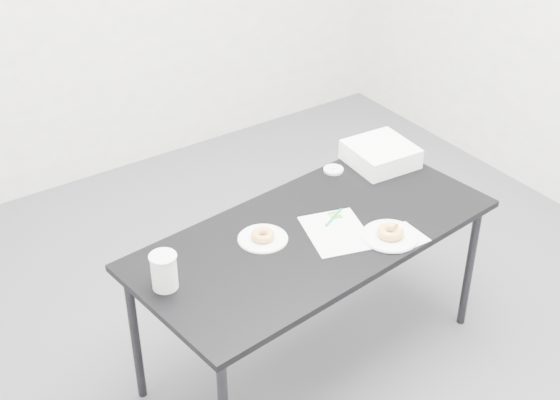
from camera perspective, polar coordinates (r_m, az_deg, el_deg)
floor at (r=3.69m, az=1.33°, el=-10.72°), size 4.00×4.00×0.00m
table at (r=3.23m, az=2.48°, el=-3.06°), size 1.60×0.88×0.70m
scorecard at (r=3.20m, az=4.17°, el=-2.36°), size 0.32×0.36×0.00m
logo_patch at (r=3.29m, az=4.07°, el=-1.11°), size 0.06×0.06×0.00m
pen at (r=3.28m, az=3.95°, el=-1.27°), size 0.13×0.07×0.01m
napkin at (r=3.20m, az=8.98°, el=-2.69°), size 0.17×0.17×0.00m
plate_near at (r=3.19m, az=8.05°, el=-2.63°), size 0.23×0.23×0.01m
donut_near at (r=3.18m, az=8.08°, el=-2.32°), size 0.13×0.13×0.04m
plate_far at (r=3.15m, az=-1.26°, el=-2.85°), size 0.20×0.20×0.01m
donut_far at (r=3.14m, az=-1.27°, el=-2.57°), size 0.10×0.10×0.03m
coffee_cup at (r=2.90m, az=-8.48°, el=-5.17°), size 0.10×0.10×0.15m
cup_lid at (r=3.61m, az=3.93°, el=2.22°), size 0.09×0.09×0.01m
bakery_box at (r=3.67m, az=7.36°, el=3.35°), size 0.30×0.30×0.09m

